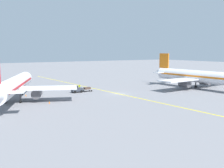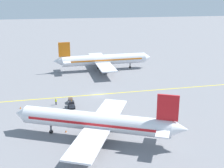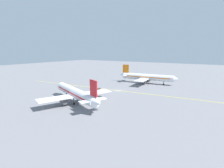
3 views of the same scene
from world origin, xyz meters
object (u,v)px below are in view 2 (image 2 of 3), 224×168
Objects in this scene: traffic_cone_near_nose at (66,131)px; traffic_cone_by_wingtip at (20,108)px; airplane_adjacent_stand at (97,122)px; traffic_cone_mid_apron at (121,123)px; airplane_at_gate at (103,60)px; baggage_tug_dark at (71,104)px; baggage_cart_trailing at (71,100)px; ground_crew_worker at (56,101)px.

traffic_cone_near_nose is 1.00× the size of traffic_cone_by_wingtip.
airplane_adjacent_stand is at bearing 42.58° from traffic_cone_by_wingtip.
traffic_cone_near_nose is 1.00× the size of traffic_cone_mid_apron.
airplane_at_gate is at bearing 177.76° from traffic_cone_mid_apron.
baggage_cart_trailing is at bearing -177.75° from baggage_tug_dark.
baggage_cart_trailing reaches higher than traffic_cone_near_nose.
baggage_cart_trailing is 1.58× the size of ground_crew_worker.
traffic_cone_mid_apron is at bearing 36.34° from baggage_cart_trailing.
baggage_tug_dark is 5.56× the size of traffic_cone_mid_apron.
airplane_adjacent_stand is at bearing -44.72° from traffic_cone_mid_apron.
airplane_adjacent_stand is 9.20m from traffic_cone_mid_apron.
baggage_tug_dark is at bearing 83.88° from traffic_cone_by_wingtip.
baggage_cart_trailing is at bearing 175.01° from traffic_cone_near_nose.
traffic_cone_by_wingtip is at bearing -81.88° from ground_crew_worker.
traffic_cone_near_nose and traffic_cone_mid_apron have the same top height.
airplane_at_gate is 35.66m from ground_crew_worker.
airplane_adjacent_stand is 12.77× the size of baggage_cart_trailing.
baggage_tug_dark is at bearing 56.06° from ground_crew_worker.
traffic_cone_by_wingtip is at bearing -143.26° from traffic_cone_near_nose.
ground_crew_worker reaches higher than traffic_cone_near_nose.
ground_crew_worker is 3.05× the size of traffic_cone_by_wingtip.
baggage_cart_trailing is (-20.70, -4.75, -2.95)m from airplane_adjacent_stand.
traffic_cone_mid_apron is (-2.07, 12.22, 0.00)m from traffic_cone_near_nose.
ground_crew_worker reaches higher than traffic_cone_by_wingtip.
traffic_cone_mid_apron is (14.63, 10.76, -0.49)m from baggage_cart_trailing.
ground_crew_worker is (31.60, -16.27, -2.80)m from airplane_at_gate.
airplane_adjacent_stand reaches higher than traffic_cone_by_wingtip.
ground_crew_worker is (-20.00, -8.48, -2.80)m from airplane_adjacent_stand.
baggage_tug_dark is (-17.40, -4.62, -2.81)m from airplane_adjacent_stand.
traffic_cone_by_wingtip is (32.85, -25.02, -3.43)m from airplane_at_gate.
baggage_tug_dark is 4.65m from ground_crew_worker.
baggage_tug_dark is 15.55m from traffic_cone_mid_apron.
airplane_adjacent_stand reaches higher than baggage_cart_trailing.
traffic_cone_near_nose is at bearing -16.39° from airplane_at_gate.
traffic_cone_near_nose is 18.42m from traffic_cone_by_wingtip.
airplane_at_gate is at bearing 152.76° from ground_crew_worker.
traffic_cone_by_wingtip is (-12.68, -23.23, 0.00)m from traffic_cone_mid_apron.
airplane_adjacent_stand is 61.61× the size of traffic_cone_near_nose.
ground_crew_worker reaches higher than baggage_cart_trailing.
traffic_cone_by_wingtip is (-14.76, -11.02, 0.00)m from traffic_cone_near_nose.
airplane_adjacent_stand is at bearing 57.28° from traffic_cone_near_nose.
traffic_cone_by_wingtip is (1.25, -8.74, -0.63)m from ground_crew_worker.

